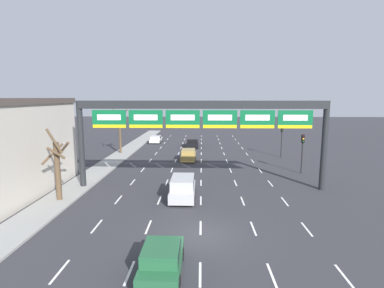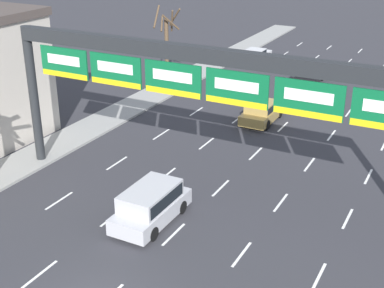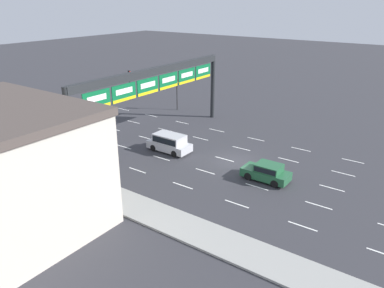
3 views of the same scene
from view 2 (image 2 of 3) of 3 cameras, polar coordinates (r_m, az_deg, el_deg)
lane_dashes at (r=30.19m, az=5.08°, el=-2.74°), size 13.32×67.00×0.01m
sign_gantry at (r=24.21m, az=1.57°, el=6.84°), size 21.91×0.70×7.82m
suv_silver at (r=24.78m, az=-4.43°, el=-6.32°), size 1.98×4.39×1.77m
car_white at (r=53.14m, az=6.72°, el=9.41°), size 1.88×4.46×1.19m
car_gold at (r=37.10m, az=7.45°, el=3.51°), size 1.89×4.24×1.49m
car_black at (r=46.71m, az=12.36°, el=7.26°), size 1.88×4.24×1.44m
tree_bare_second at (r=44.29m, az=-2.69°, el=10.63°), size 2.23×2.26×6.38m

